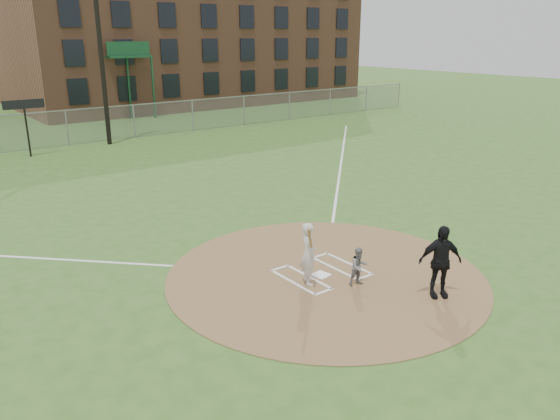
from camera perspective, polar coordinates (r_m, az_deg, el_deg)
ground at (r=14.65m, az=4.76°, el=-6.78°), size 140.00×140.00×0.00m
dirt_circle at (r=14.64m, az=4.76°, el=-6.75°), size 8.40×8.40×0.02m
home_plate at (r=14.56m, az=4.31°, el=-6.79°), size 0.47×0.47×0.03m
foul_line_first at (r=26.73m, az=6.36°, el=4.66°), size 17.04×17.04×0.01m
catcher at (r=13.97m, az=8.25°, el=-5.86°), size 0.55×0.46×0.99m
umpire at (r=13.64m, az=16.38°, el=-5.18°), size 1.14×0.91×1.81m
batters_boxes at (r=14.74m, az=4.37°, el=-6.50°), size 2.08×1.88×0.01m
batter_at_plate at (r=13.78m, az=2.99°, el=-4.55°), size 0.84×0.98×1.78m
outfield_fence at (r=33.47m, az=-21.36°, el=8.01°), size 56.08×0.08×2.03m
brick_warehouse at (r=53.94m, az=-10.11°, el=19.21°), size 30.00×17.17×15.00m
light_pole at (r=32.73m, az=-18.49°, el=17.99°), size 1.20×0.30×12.22m
scoreboard_sign at (r=30.95m, az=-25.15°, el=9.40°), size 2.00×0.10×2.93m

